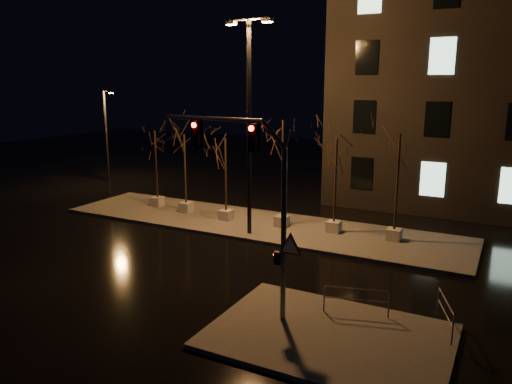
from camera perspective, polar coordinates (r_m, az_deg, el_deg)
The scene contains 14 objects.
ground at distance 21.72m, azimuth -7.61°, elevation -7.80°, with size 90.00×90.00×0.00m, color black.
median at distance 26.56m, azimuth -0.15°, elevation -3.70°, with size 22.00×5.00×0.15m, color #4F4D46.
sidewalk_corner at distance 15.66m, azimuth 8.31°, elevation -15.97°, with size 7.00×5.00×0.15m, color #4F4D46.
tree_0 at distance 30.06m, azimuth -11.43°, elevation 4.99°, with size 1.80×1.80×4.65m.
tree_1 at distance 28.38m, azimuth -8.18°, elevation 4.56°, with size 1.80×1.80×4.57m.
tree_2 at distance 26.45m, azimuth -3.52°, elevation 4.06°, with size 1.80×1.80×4.56m.
tree_3 at distance 25.10m, azimuth 3.09°, elevation 5.44°, with size 1.80×1.80×5.61m.
tree_4 at distance 24.49m, azimuth 9.15°, elevation 3.65°, with size 1.80×1.80×4.79m.
tree_5 at distance 23.76m, azimuth 16.00°, elevation 3.77°, with size 1.80×1.80×5.18m.
traffic_signal_mast at distance 15.45m, azimuth -0.10°, elevation 0.41°, with size 5.13×0.44×6.27m.
streetlight_main at distance 23.73m, azimuth -0.79°, elevation 8.92°, with size 2.54×0.59×10.15m.
streetlight_far at distance 39.33m, azimuth -16.69°, elevation 6.59°, with size 1.32×0.57×6.85m.
guard_rail_a at distance 16.66m, azimuth 11.38°, elevation -11.72°, with size 2.02×0.57×0.90m.
guard_rail_b at distance 16.50m, azimuth 20.82°, elevation -12.54°, with size 0.69×1.86×0.93m.
Camera 1 is at (11.87, -16.56, 7.53)m, focal length 35.00 mm.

